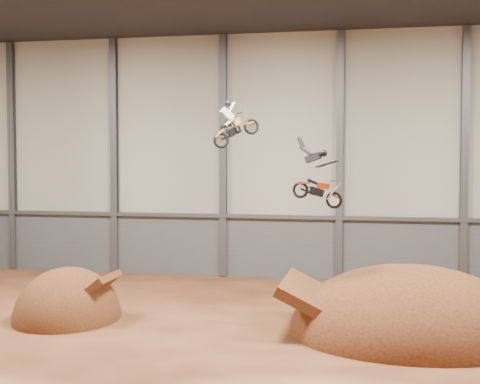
# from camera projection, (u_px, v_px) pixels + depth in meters

# --- Properties ---
(floor) EXTENTS (40.00, 40.00, 0.00)m
(floor) POSITION_uv_depth(u_px,v_px,m) (223.00, 352.00, 23.75)
(floor) COLOR #4B2414
(floor) RESTS_ON ground
(back_wall) EXTENTS (40.00, 0.10, 14.00)m
(back_wall) POSITION_uv_depth(u_px,v_px,m) (281.00, 156.00, 38.07)
(back_wall) COLOR #A8A495
(back_wall) RESTS_ON ground
(lower_band_back) EXTENTS (39.80, 0.18, 3.50)m
(lower_band_back) POSITION_uv_depth(u_px,v_px,m) (280.00, 248.00, 38.25)
(lower_band_back) COLOR #4A4D51
(lower_band_back) RESTS_ON ground
(steel_rail) EXTENTS (39.80, 0.35, 0.20)m
(steel_rail) POSITION_uv_depth(u_px,v_px,m) (280.00, 217.00, 38.01)
(steel_rail) COLOR #47494F
(steel_rail) RESTS_ON lower_band_back
(steel_column_0) EXTENTS (0.40, 0.36, 13.90)m
(steel_column_0) POSITION_uv_depth(u_px,v_px,m) (12.00, 156.00, 41.13)
(steel_column_0) COLOR #47494F
(steel_column_0) RESTS_ON ground
(steel_column_1) EXTENTS (0.40, 0.36, 13.90)m
(steel_column_1) POSITION_uv_depth(u_px,v_px,m) (114.00, 156.00, 39.83)
(steel_column_1) COLOR #47494F
(steel_column_1) RESTS_ON ground
(steel_column_2) EXTENTS (0.40, 0.36, 13.90)m
(steel_column_2) POSITION_uv_depth(u_px,v_px,m) (223.00, 156.00, 38.52)
(steel_column_2) COLOR #47494F
(steel_column_2) RESTS_ON ground
(steel_column_3) EXTENTS (0.40, 0.36, 13.90)m
(steel_column_3) POSITION_uv_depth(u_px,v_px,m) (340.00, 156.00, 37.22)
(steel_column_3) COLOR #47494F
(steel_column_3) RESTS_ON ground
(steel_column_4) EXTENTS (0.40, 0.36, 13.90)m
(steel_column_4) POSITION_uv_depth(u_px,v_px,m) (465.00, 156.00, 35.92)
(steel_column_4) COLOR #47494F
(steel_column_4) RESTS_ON ground
(takeoff_ramp) EXTENTS (4.46, 5.15, 4.46)m
(takeoff_ramp) POSITION_uv_depth(u_px,v_px,m) (68.00, 319.00, 28.63)
(takeoff_ramp) COLOR #3A1B0E
(takeoff_ramp) RESTS_ON ground
(landing_ramp) EXTENTS (9.45, 8.36, 5.45)m
(landing_ramp) POSITION_uv_depth(u_px,v_px,m) (410.00, 334.00, 26.16)
(landing_ramp) COLOR #3A1B0E
(landing_ramp) RESTS_ON ground
(fmx_rider_a) EXTENTS (2.76, 2.01, 2.61)m
(fmx_rider_a) POSITION_uv_depth(u_px,v_px,m) (239.00, 118.00, 28.19)
(fmx_rider_a) COLOR #CC661F
(fmx_rider_b) EXTENTS (3.29, 1.47, 2.93)m
(fmx_rider_b) POSITION_uv_depth(u_px,v_px,m) (315.00, 173.00, 25.66)
(fmx_rider_b) COLOR #AC2304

